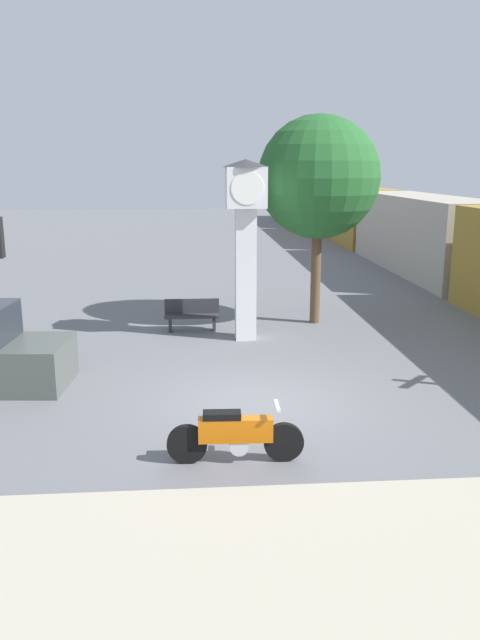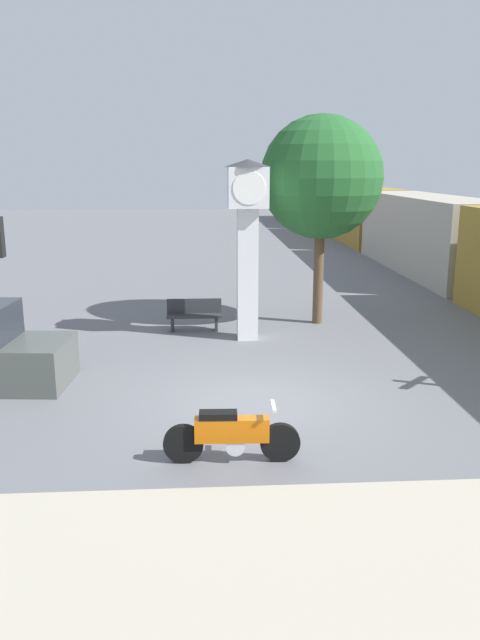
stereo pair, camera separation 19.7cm
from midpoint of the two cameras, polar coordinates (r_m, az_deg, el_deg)
name	(u,v)px [view 1 (the left image)]	position (r m, az deg, el deg)	size (l,w,h in m)	color
ground_plane	(255,402)	(12.85, 0.97, -7.55)	(120.00, 120.00, 0.00)	slate
sidewalk_strip	(321,635)	(7.15, 6.55, -26.71)	(36.00, 6.00, 0.10)	#B2A893
motorcycle	(235,435)	(10.24, -1.01, -10.45)	(2.23, 0.48, 0.98)	black
clock_tower	(246,222)	(16.93, 0.18, 8.92)	(1.27, 1.27, 4.88)	white
freight_train	(380,222)	(35.95, 12.52, 8.77)	(2.80, 50.92, 3.40)	olive
street_tree	(319,178)	(18.83, 6.89, 12.78)	(3.59, 3.59, 6.17)	brown
bench	(192,314)	(18.28, -4.72, 0.54)	(1.60, 0.44, 0.92)	#2D2D33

